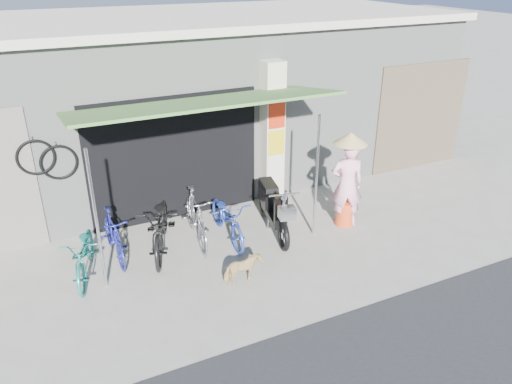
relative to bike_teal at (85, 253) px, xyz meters
name	(u,v)px	position (x,y,z in m)	size (l,w,h in m)	color
ground	(291,264)	(3.21, -1.18, -0.42)	(80.00, 80.00, 0.00)	gray
bicycle_shop	(190,94)	(3.21, 3.92, 1.41)	(12.30, 5.30, 3.66)	gray
shop_pillar	(272,134)	(4.06, 1.27, 1.07)	(0.42, 0.44, 3.00)	beige
awning	(203,105)	(2.31, 0.45, 2.09)	(4.60, 1.88, 2.72)	#3F672E
neighbour_right	(420,117)	(8.21, 1.41, 0.88)	(2.60, 0.06, 2.60)	brown
bike_teal	(85,253)	(0.00, 0.00, 0.00)	(0.56, 1.62, 0.85)	#1B7C71
bike_blue	(113,236)	(0.53, 0.35, 0.02)	(0.41, 1.47, 0.88)	navy
bike_black	(161,226)	(1.35, 0.24, 0.08)	(0.67, 1.92, 1.01)	black
bike_silver	(196,217)	(2.00, 0.26, 0.09)	(0.48, 1.70, 1.02)	#ADAEB2
bike_navy	(228,218)	(2.57, 0.12, 0.01)	(0.58, 1.66, 0.87)	#223A9F
street_dog	(243,270)	(2.23, -1.32, -0.16)	(0.28, 0.62, 0.52)	#9B8152
moped	(273,207)	(3.47, 0.04, 0.08)	(0.68, 1.93, 1.10)	black
nun	(347,181)	(4.87, -0.34, 0.51)	(0.74, 0.64, 1.90)	#EEA0BA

